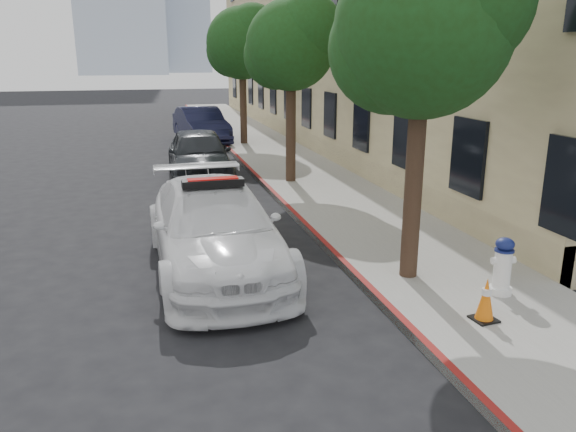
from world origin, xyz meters
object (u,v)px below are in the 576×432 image
(parked_car_mid, at_px, (199,155))
(parked_car_far, at_px, (201,125))
(police_car, at_px, (215,228))
(traffic_cone, at_px, (486,300))
(fire_hydrant, at_px, (503,267))

(parked_car_mid, height_order, parked_car_far, parked_car_mid)
(police_car, relative_size, traffic_cone, 8.50)
(parked_car_far, xyz_separation_m, traffic_cone, (1.98, -19.42, -0.33))
(parked_car_mid, relative_size, traffic_cone, 7.31)
(traffic_cone, bearing_deg, parked_car_mid, 104.20)
(fire_hydrant, bearing_deg, traffic_cone, -129.27)
(fire_hydrant, relative_size, traffic_cone, 1.45)
(fire_hydrant, bearing_deg, parked_car_mid, 115.76)
(police_car, relative_size, parked_car_far, 1.13)
(parked_car_mid, bearing_deg, police_car, -92.45)
(police_car, xyz_separation_m, parked_car_far, (1.47, 16.03, 0.01))
(parked_car_mid, distance_m, parked_car_far, 8.03)
(police_car, bearing_deg, traffic_cone, -45.50)
(fire_hydrant, height_order, traffic_cone, fire_hydrant)
(parked_car_mid, xyz_separation_m, traffic_cone, (2.89, -11.44, -0.34))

